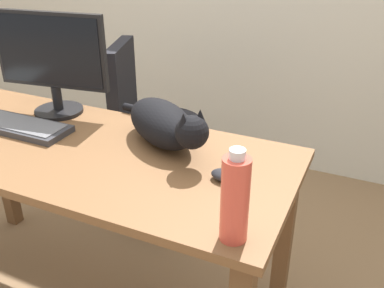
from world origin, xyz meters
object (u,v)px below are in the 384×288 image
(office_chair, at_px, (152,145))
(monitor, at_px, (51,60))
(keyboard, at_px, (17,125))
(cat, at_px, (165,123))
(water_bottle, at_px, (235,199))
(computer_mouse, at_px, (228,177))

(office_chair, bearing_deg, monitor, -110.42)
(office_chair, relative_size, keyboard, 2.16)
(monitor, xyz_separation_m, cat, (0.54, -0.07, -0.15))
(cat, height_order, water_bottle, water_bottle)
(keyboard, xyz_separation_m, computer_mouse, (0.88, -0.03, 0.00))
(office_chair, relative_size, computer_mouse, 8.65)
(computer_mouse, xyz_separation_m, water_bottle, (0.11, -0.25, 0.10))
(monitor, xyz_separation_m, water_bottle, (0.94, -0.47, -0.11))
(office_chair, relative_size, monitor, 1.99)
(keyboard, bearing_deg, computer_mouse, -1.64)
(office_chair, height_order, monitor, monitor)
(cat, bearing_deg, computer_mouse, -26.64)
(cat, height_order, computer_mouse, cat)
(keyboard, distance_m, computer_mouse, 0.88)
(cat, distance_m, computer_mouse, 0.33)
(office_chair, distance_m, cat, 0.77)
(water_bottle, bearing_deg, keyboard, 164.61)
(cat, relative_size, water_bottle, 2.02)
(office_chair, bearing_deg, keyboard, -108.00)
(computer_mouse, bearing_deg, cat, 153.36)
(water_bottle, bearing_deg, monitor, 153.73)
(office_chair, xyz_separation_m, water_bottle, (0.77, -0.93, 0.45))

